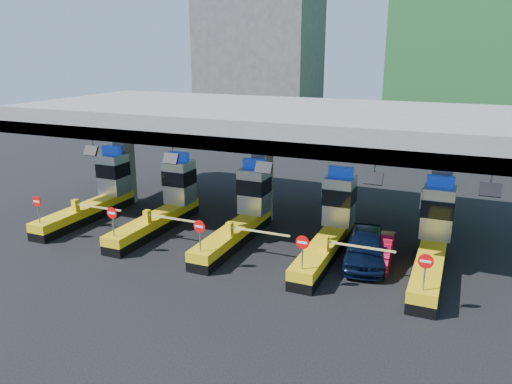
% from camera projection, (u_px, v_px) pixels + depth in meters
% --- Properties ---
extents(ground, '(120.00, 120.00, 0.00)m').
position_uv_depth(ground, '(242.00, 238.00, 27.76)').
color(ground, black).
rests_on(ground, ground).
extents(toll_canopy, '(28.00, 12.09, 7.00)m').
position_uv_depth(toll_canopy, '(262.00, 122.00, 28.60)').
color(toll_canopy, slate).
rests_on(toll_canopy, ground).
extents(toll_lane_far_left, '(4.43, 8.00, 4.16)m').
position_uv_depth(toll_lane_far_left, '(99.00, 193.00, 31.39)').
color(toll_lane_far_left, black).
rests_on(toll_lane_far_left, ground).
extents(toll_lane_left, '(4.43, 8.00, 4.16)m').
position_uv_depth(toll_lane_left, '(167.00, 202.00, 29.51)').
color(toll_lane_left, black).
rests_on(toll_lane_left, ground).
extents(toll_lane_center, '(4.43, 8.00, 4.16)m').
position_uv_depth(toll_lane_center, '(243.00, 213.00, 27.62)').
color(toll_lane_center, black).
rests_on(toll_lane_center, ground).
extents(toll_lane_right, '(4.43, 8.00, 4.16)m').
position_uv_depth(toll_lane_right, '(332.00, 225.00, 25.73)').
color(toll_lane_right, black).
rests_on(toll_lane_right, ground).
extents(toll_lane_far_right, '(4.43, 8.00, 4.16)m').
position_uv_depth(toll_lane_far_right, '(433.00, 239.00, 23.85)').
color(toll_lane_far_right, black).
rests_on(toll_lane_far_right, ground).
extents(bg_building_scaffold, '(18.00, 12.00, 28.00)m').
position_uv_depth(bg_building_scaffold, '(494.00, 7.00, 47.63)').
color(bg_building_scaffold, '#1E5926').
rests_on(bg_building_scaffold, ground).
extents(bg_building_concrete, '(14.00, 10.00, 18.00)m').
position_uv_depth(bg_building_concrete, '(260.00, 58.00, 62.36)').
color(bg_building_concrete, '#4C4C49').
rests_on(bg_building_concrete, ground).
extents(van, '(2.78, 5.24, 1.70)m').
position_uv_depth(van, '(366.00, 247.00, 24.35)').
color(van, black).
rests_on(van, ground).
extents(red_car, '(1.66, 4.21, 1.36)m').
position_uv_depth(red_car, '(377.00, 249.00, 24.45)').
color(red_car, '#BC0E33').
rests_on(red_car, ground).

